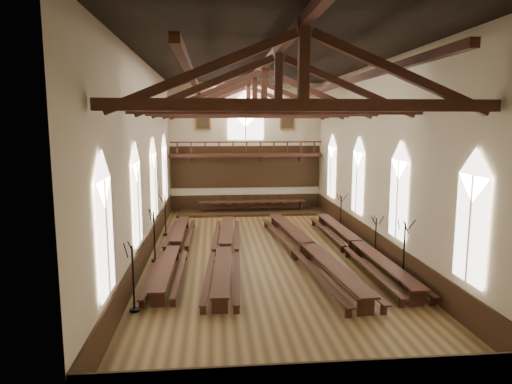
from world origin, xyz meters
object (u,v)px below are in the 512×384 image
Objects in this scene: refectory_row_b at (225,249)px; candelabrum_right_mid at (375,247)px; candelabrum_left_mid at (155,246)px; candelabrum_right_far at (341,220)px; dais at (252,212)px; candelabrum_left_far at (166,223)px; candelabrum_right_near at (403,264)px; refectory_row_a at (174,247)px; high_table at (252,202)px; refectory_row_d at (357,244)px; candelabrum_left_near at (134,291)px; refectory_row_c at (307,247)px.

refectory_row_b is 7.62m from candelabrum_right_mid.
candelabrum_right_far is at bearing 26.50° from candelabrum_left_mid.
candelabrum_left_far is (-5.93, -6.50, 0.70)m from dais.
candelabrum_right_near is at bearing -72.23° from dais.
refectory_row_a is 1.69× the size of high_table.
candelabrum_left_mid is at bearing -178.97° from refectory_row_d.
candelabrum_right_mid is (0.63, -0.99, 0.14)m from refectory_row_d.
candelabrum_right_near is at bearing 9.90° from candelabrum_left_near.
candelabrum_right_mid reaches higher than high_table.
refectory_row_b is 6.93m from refectory_row_d.
candelabrum_right_near is (3.38, -4.01, 0.27)m from refectory_row_c.
candelabrum_left_mid is (-10.47, -0.19, 0.26)m from refectory_row_d.
candelabrum_right_near reaches higher than candelabrum_right_far.
candelabrum_left_far reaches higher than candelabrum_right_far.
refectory_row_b is 6.36m from candelabrum_left_far.
refectory_row_a is 9.58m from refectory_row_d.
candelabrum_left_far is 1.13× the size of candelabrum_right_mid.
candelabrum_left_mid is (-7.72, 0.23, 0.22)m from refectory_row_c.
refectory_row_d is 12.54m from high_table.
high_table is 13.28m from candelabrum_left_mid.
refectory_row_b is (2.63, -0.68, 0.02)m from refectory_row_a.
candelabrum_right_near is at bearing -40.90° from candelabrum_left_far.
refectory_row_d is (6.93, 0.09, 0.02)m from refectory_row_b.
refectory_row_c is 5.34× the size of candelabrum_right_near.
candelabrum_left_far is at bearing 153.63° from refectory_row_d.
dais is at bearing 107.77° from candelabrum_right_near.
candelabrum_left_mid is at bearing -90.00° from candelabrum_left_far.
candelabrum_right_mid is at bearing -67.83° from high_table.
high_table reaches higher than refectory_row_c.
candelabrum_left_near is 1.15× the size of candelabrum_right_mid.
refectory_row_b is at bearing -56.21° from candelabrum_left_far.
high_table reaches higher than dais.
candelabrum_right_far is (5.17, -6.35, 0.64)m from dais.
high_table is 3.06× the size of candelabrum_left_mid.
candelabrum_left_mid reaches higher than refectory_row_b.
refectory_row_d is 6.07× the size of candelabrum_right_far.
refectory_row_c is 6.68m from candelabrum_right_far.
refectory_row_c is 3.43m from candelabrum_right_mid.
candelabrum_right_mid is (5.17, -12.68, 0.60)m from dais.
candelabrum_right_far reaches higher than refectory_row_a.
candelabrum_right_far reaches higher than refectory_row_c.
refectory_row_d is 1.18m from candelabrum_right_mid.
candelabrum_right_near is (11.10, -9.62, 0.07)m from candelabrum_left_far.
refectory_row_a is 1.23m from candelabrum_left_mid.
refectory_row_a is 2.72m from refectory_row_b.
refectory_row_d is at bearing 31.29° from candelabrum_left_near.
refectory_row_c is 5.25m from candelabrum_right_near.
candelabrum_left_far is 14.69m from candelabrum_right_near.
candelabrum_left_mid is at bearing 159.10° from candelabrum_right_near.
candelabrum_left_far is 1.08× the size of candelabrum_right_far.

